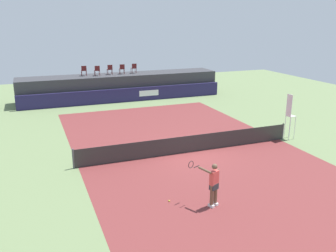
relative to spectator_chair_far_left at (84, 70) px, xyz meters
The scene contains 15 objects.
ground_plane 13.16m from the spectator_chair_far_left, 75.61° to the right, with size 48.00×48.00×0.00m, color #6B7F51.
court_inner 16.03m from the spectator_chair_far_left, 78.31° to the right, with size 12.00×22.00×0.00m, color maroon.
sponsor_wall 4.31m from the spectator_chair_far_left, 31.65° to the right, with size 18.00×0.22×1.20m.
spectator_platform 3.58m from the spectator_chair_far_left, ahead, with size 18.00×2.80×2.20m, color #38383D.
spectator_chair_far_left is the anchor object (origin of this frame).
spectator_chair_left 1.16m from the spectator_chair_far_left, 19.39° to the right, with size 0.45×0.45×0.89m.
spectator_chair_center 2.28m from the spectator_chair_far_left, ahead, with size 0.45×0.45×0.89m.
spectator_chair_right 3.40m from the spectator_chair_far_left, ahead, with size 0.47×0.47×0.89m.
spectator_chair_far_right 4.55m from the spectator_chair_far_left, ahead, with size 0.45×0.45×0.89m.
umpire_chair 18.35m from the spectator_chair_far_left, 57.70° to the right, with size 0.46×0.46×2.76m.
tennis_net 15.96m from the spectator_chair_far_left, 78.31° to the right, with size 12.40×0.02×0.95m, color #2D2D2D.
net_post_near 15.92m from the spectator_chair_far_left, 100.96° to the right, with size 0.10×0.10×1.00m, color #4C4C51.
net_post_far 18.24m from the spectator_chair_far_left, 58.72° to the right, with size 0.10×0.10×1.00m, color #4C4C51.
tennis_player 21.38m from the spectator_chair_far_left, 85.72° to the right, with size 1.03×1.06×1.77m.
tennis_ball 20.51m from the spectator_chair_far_left, 89.65° to the right, with size 0.07×0.07×0.07m, color #D8EA33.
Camera 1 is at (-7.86, -17.10, 7.05)m, focal length 38.95 mm.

